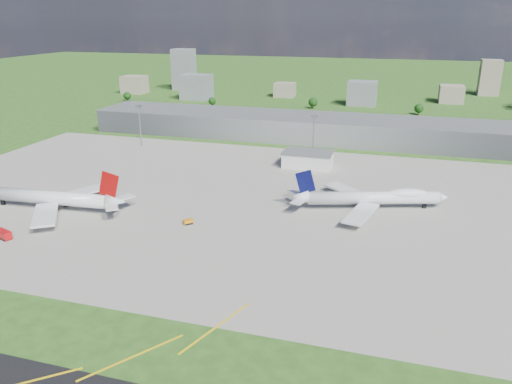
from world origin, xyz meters
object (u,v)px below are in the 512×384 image
(van_white_near, at_px, (354,220))
(tug_yellow, at_px, (188,222))
(fire_truck, at_px, (4,235))
(airliner_blue_quad, at_px, (373,198))
(airliner_red_twin, at_px, (53,198))

(van_white_near, bearing_deg, tug_yellow, 126.56)
(fire_truck, xyz_separation_m, van_white_near, (123.39, 52.35, -0.48))
(airliner_blue_quad, bearing_deg, airliner_red_twin, 179.45)
(airliner_red_twin, bearing_deg, fire_truck, 88.72)
(fire_truck, relative_size, van_white_near, 1.63)
(airliner_blue_quad, distance_m, fire_truck, 147.17)
(airliner_red_twin, height_order, van_white_near, airliner_red_twin)
(airliner_blue_quad, bearing_deg, van_white_near, -125.49)
(airliner_blue_quad, xyz_separation_m, tug_yellow, (-69.07, -38.19, -3.94))
(airliner_blue_quad, height_order, tug_yellow, airliner_blue_quad)
(airliner_blue_quad, distance_m, tug_yellow, 79.02)
(tug_yellow, relative_size, van_white_near, 0.88)
(airliner_red_twin, bearing_deg, van_white_near, -174.17)
(airliner_blue_quad, height_order, fire_truck, airliner_blue_quad)
(airliner_blue_quad, xyz_separation_m, van_white_near, (-5.85, -17.97, -3.74))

